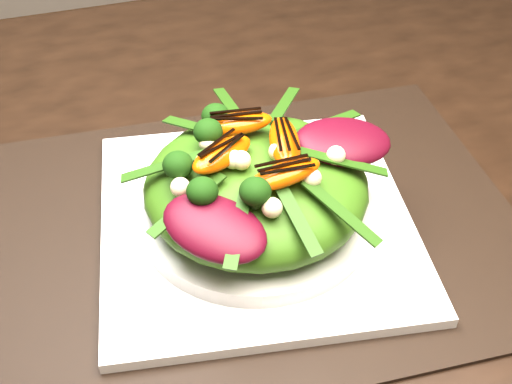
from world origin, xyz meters
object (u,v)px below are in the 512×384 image
object	(u,v)px
dining_table	(203,216)
placemat	(256,227)
orange_segment	(239,145)
plate_base	(256,221)
salad_bowl	(256,210)
lettuce_mound	(256,186)

from	to	relation	value
dining_table	placemat	world-z (taller)	dining_table
orange_segment	placemat	bearing A→B (deg)	-34.86
placemat	plate_base	world-z (taller)	plate_base
dining_table	plate_base	bearing A→B (deg)	-52.44
orange_segment	salad_bowl	bearing A→B (deg)	-34.86
plate_base	lettuce_mound	world-z (taller)	lettuce_mound
dining_table	orange_segment	size ratio (longest dim) A/B	24.71
salad_bowl	lettuce_mound	world-z (taller)	lettuce_mound
lettuce_mound	orange_segment	size ratio (longest dim) A/B	3.14
placemat	plate_base	xyz separation A→B (m)	(0.00, 0.00, 0.01)
placemat	orange_segment	bearing A→B (deg)	145.14
salad_bowl	orange_segment	bearing A→B (deg)	145.14
placemat	lettuce_mound	bearing A→B (deg)	0.00
lettuce_mound	orange_segment	distance (m)	0.05
dining_table	plate_base	xyz separation A→B (m)	(0.04, -0.05, 0.03)
salad_bowl	lettuce_mound	xyz separation A→B (m)	(0.00, 0.00, 0.03)
salad_bowl	orange_segment	size ratio (longest dim) A/B	3.37
lettuce_mound	orange_segment	xyz separation A→B (m)	(-0.01, 0.01, 0.04)
dining_table	salad_bowl	world-z (taller)	dining_table
placemat	dining_table	bearing A→B (deg)	127.56
plate_base	lettuce_mound	xyz separation A→B (m)	(0.00, 0.00, 0.04)
dining_table	placemat	distance (m)	0.07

